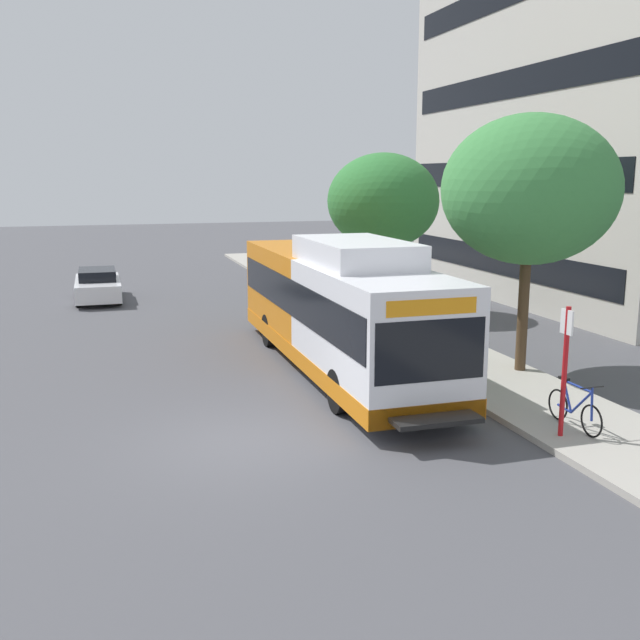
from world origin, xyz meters
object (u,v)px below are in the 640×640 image
street_tree_near_stop (530,190)px  parked_car_far_lane (98,285)px  street_tree_mid_block (383,201)px  transit_bus (338,308)px  bicycle_parked (575,408)px  bus_stop_sign_pole (565,362)px

street_tree_near_stop → parked_car_far_lane: 19.25m
street_tree_mid_block → parked_car_far_lane: street_tree_mid_block is taller
transit_bus → street_tree_near_stop: 5.79m
bicycle_parked → parked_car_far_lane: bearing=114.7°
street_tree_near_stop → bicycle_parked: bearing=-108.8°
transit_bus → parked_car_far_lane: 14.94m
bus_stop_sign_pole → street_tree_mid_block: size_ratio=0.44×
bus_stop_sign_pole → street_tree_near_stop: street_tree_near_stop is taller
bus_stop_sign_pole → bicycle_parked: bearing=29.7°
bicycle_parked → transit_bus: bearing=115.6°
street_tree_near_stop → street_tree_mid_block: 9.27m
transit_bus → bus_stop_sign_pole: size_ratio=4.71×
street_tree_near_stop → parked_car_far_lane: size_ratio=1.47×
bicycle_parked → street_tree_near_stop: street_tree_near_stop is taller
bus_stop_sign_pole → parked_car_far_lane: 21.92m
bus_stop_sign_pole → bicycle_parked: (0.52, 0.30, -1.09)m
street_tree_mid_block → parked_car_far_lane: (-10.35, 6.26, -3.60)m
transit_bus → bicycle_parked: transit_bus is taller
bus_stop_sign_pole → street_tree_mid_block: (1.74, 13.87, 2.61)m
transit_bus → street_tree_near_stop: size_ratio=1.85×
street_tree_near_stop → parked_car_far_lane: (-10.61, 15.50, -4.18)m
street_tree_near_stop → parked_car_far_lane: street_tree_near_stop is taller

